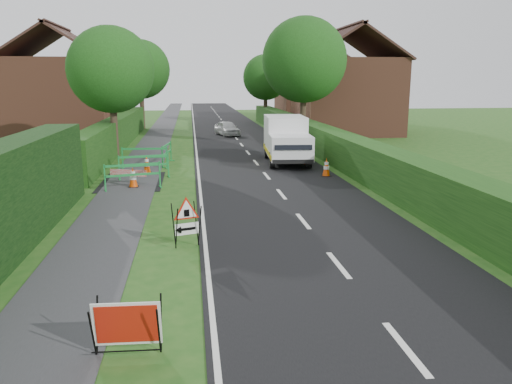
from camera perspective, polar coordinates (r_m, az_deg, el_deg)
ground at (r=9.83m, az=-3.22°, el=-11.17°), size 120.00×120.00×0.00m
road_surface at (r=44.26m, az=-3.38°, el=7.50°), size 6.00×90.00×0.02m
footpath at (r=44.22m, az=-10.57°, el=7.31°), size 2.00×90.00×0.02m
hedge_west_far at (r=31.53m, az=-15.41°, el=4.98°), size 1.00×24.00×1.80m
hedge_east at (r=26.27m, az=8.41°, el=3.84°), size 1.20×50.00×1.50m
house_west at (r=40.10m, az=-21.31°, el=10.28°), size 7.50×7.40×7.88m
house_east_a at (r=38.77m, az=10.20°, el=10.88°), size 7.50×7.40×7.88m
house_east_b at (r=52.52m, az=6.61°, el=11.41°), size 7.50×7.40×7.88m
tree_nw at (r=27.27m, az=-16.26°, el=13.25°), size 4.40×4.40×6.70m
tree_ne at (r=31.78m, az=5.53°, el=14.78°), size 5.20×5.20×7.79m
tree_fw at (r=43.17m, az=-13.08°, el=13.49°), size 4.80×4.80×7.24m
tree_fe at (r=47.50m, az=1.10°, el=12.96°), size 4.20×4.20×6.33m
red_rect_sign at (r=7.76m, az=-14.52°, el=-14.49°), size 1.00×0.63×0.83m
triangle_sign at (r=12.06m, az=-8.09°, el=-3.03°), size 0.91×0.91×1.06m
works_van at (r=24.57m, az=3.50°, el=6.11°), size 2.26×5.00×2.22m
traffic_cone_0 at (r=21.18m, az=8.05°, el=2.81°), size 0.38×0.38×0.79m
traffic_cone_1 at (r=24.11m, az=5.83°, el=4.07°), size 0.38×0.38×0.79m
traffic_cone_2 at (r=26.12m, az=5.30°, el=4.74°), size 0.38×0.38×0.79m
traffic_cone_3 at (r=19.37m, az=-13.88°, el=1.65°), size 0.38×0.38×0.79m
traffic_cone_4 at (r=22.25m, az=-12.38°, el=3.11°), size 0.38×0.38×0.79m
ped_barrier_0 at (r=18.99m, az=-13.91°, el=2.16°), size 2.08×0.85×1.00m
ped_barrier_1 at (r=21.04m, az=-12.69°, el=3.22°), size 2.09×0.79×1.00m
ped_barrier_2 at (r=23.36m, az=-12.62°, el=4.14°), size 2.08×0.47×1.00m
ped_barrier_3 at (r=24.49m, az=-10.18°, el=4.63°), size 0.67×2.09×1.00m
redwhite_plank at (r=20.10m, az=-14.34°, el=0.87°), size 1.43×0.52×0.25m
hatchback_car at (r=36.86m, az=-3.32°, el=7.28°), size 1.97×3.31×1.06m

